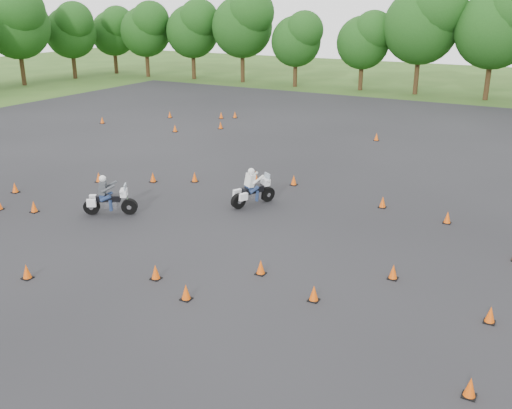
# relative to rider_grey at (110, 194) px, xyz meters

# --- Properties ---
(ground) EXTENTS (140.00, 140.00, 0.00)m
(ground) POSITION_rel_rider_grey_xyz_m (6.17, -3.13, -0.83)
(ground) COLOR #2D5119
(ground) RESTS_ON ground
(asphalt_pad) EXTENTS (62.00, 62.00, 0.00)m
(asphalt_pad) POSITION_rel_rider_grey_xyz_m (6.17, 2.87, -0.83)
(asphalt_pad) COLOR black
(asphalt_pad) RESTS_ON ground
(treeline) EXTENTS (87.14, 32.46, 10.81)m
(treeline) POSITION_rel_rider_grey_xyz_m (7.92, 32.01, 3.86)
(treeline) COLOR #174012
(treeline) RESTS_ON ground
(traffic_cones) EXTENTS (36.55, 32.67, 0.45)m
(traffic_cones) POSITION_rel_rider_grey_xyz_m (5.77, 2.11, -0.60)
(traffic_cones) COLOR #E24F09
(traffic_cones) RESTS_ON asphalt_pad
(rider_grey) EXTENTS (2.19, 1.64, 1.66)m
(rider_grey) POSITION_rel_rider_grey_xyz_m (0.00, 0.00, 0.00)
(rider_grey) COLOR #3C3F43
(rider_grey) RESTS_ON ground
(rider_white) EXTENTS (1.50, 2.24, 1.67)m
(rider_white) POSITION_rel_rider_grey_xyz_m (4.44, 3.72, 0.00)
(rider_white) COLOR silver
(rider_white) RESTS_ON ground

